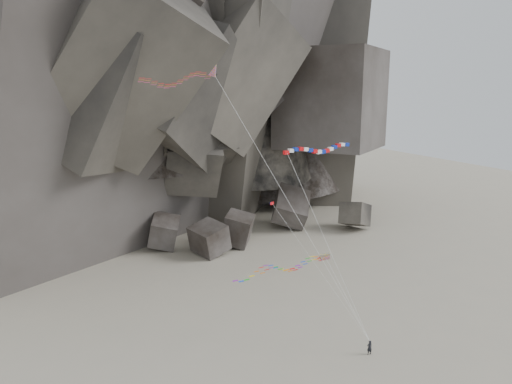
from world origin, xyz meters
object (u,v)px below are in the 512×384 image
kite_flyer (370,346)px  parafoil_kite (278,268)px  pennant_kite (295,235)px  banner_kite (318,150)px  delta_kite (174,80)px

kite_flyer → parafoil_kite: 14.37m
parafoil_kite → pennant_kite: pennant_kite is taller
kite_flyer → banner_kite: (-0.98, 9.57, 22.57)m
kite_flyer → delta_kite: size_ratio=0.07×
banner_kite → parafoil_kite: bearing=-170.6°
delta_kite → pennant_kite: bearing=-39.3°
banner_kite → parafoil_kite: (-6.57, -1.06, -13.80)m
pennant_kite → delta_kite: bearing=135.6°
kite_flyer → delta_kite: 38.68m
banner_kite → parafoil_kite: 15.32m
kite_flyer → parafoil_kite: size_ratio=0.15×
banner_kite → delta_kite: bearing=164.0°
delta_kite → pennant_kite: delta_kite is taller
kite_flyer → parafoil_kite: bearing=-35.1°
kite_flyer → pennant_kite: pennant_kite is taller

